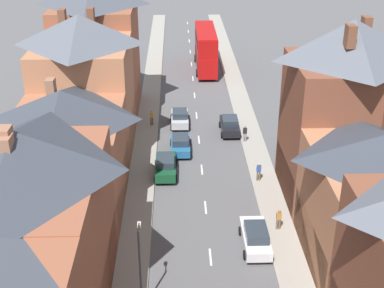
{
  "coord_description": "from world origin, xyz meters",
  "views": [
    {
      "loc": [
        -2.09,
        -10.37,
        22.17
      ],
      "look_at": [
        -0.87,
        29.43,
        2.75
      ],
      "focal_mm": 50.0,
      "sensor_mm": 36.0,
      "label": 1
    }
  ],
  "objects_px": {
    "car_parked_left_b": "(180,144)",
    "pedestrian_far_left": "(245,133)",
    "car_near_silver": "(230,125)",
    "car_parked_left_a": "(256,237)",
    "street_lamp": "(140,264)",
    "car_parked_right_a": "(180,118)",
    "pedestrian_far_right": "(152,117)",
    "car_mid_black": "(166,166)",
    "double_decker_bus_lead": "(206,49)",
    "pedestrian_mid_right": "(259,171)",
    "pedestrian_mid_left": "(279,218)"
  },
  "relations": [
    {
      "from": "car_parked_right_a",
      "to": "pedestrian_far_right",
      "type": "distance_m",
      "value": 2.86
    },
    {
      "from": "car_parked_left_a",
      "to": "pedestrian_mid_left",
      "type": "distance_m",
      "value": 2.61
    },
    {
      "from": "car_parked_right_a",
      "to": "double_decker_bus_lead",
      "type": "bearing_deg",
      "value": 78.87
    },
    {
      "from": "car_parked_right_a",
      "to": "pedestrian_mid_left",
      "type": "relative_size",
      "value": 2.38
    },
    {
      "from": "pedestrian_mid_left",
      "to": "pedestrian_mid_right",
      "type": "bearing_deg",
      "value": 93.43
    },
    {
      "from": "car_mid_black",
      "to": "pedestrian_mid_left",
      "type": "distance_m",
      "value": 11.67
    },
    {
      "from": "car_parked_left_a",
      "to": "street_lamp",
      "type": "xyz_separation_m",
      "value": [
        -7.35,
        -5.65,
        2.44
      ]
    },
    {
      "from": "double_decker_bus_lead",
      "to": "pedestrian_mid_right",
      "type": "relative_size",
      "value": 6.71
    },
    {
      "from": "car_parked_right_a",
      "to": "car_parked_left_b",
      "type": "relative_size",
      "value": 0.94
    },
    {
      "from": "car_near_silver",
      "to": "car_parked_right_a",
      "type": "relative_size",
      "value": 1.05
    },
    {
      "from": "double_decker_bus_lead",
      "to": "pedestrian_far_left",
      "type": "relative_size",
      "value": 6.71
    },
    {
      "from": "car_near_silver",
      "to": "car_parked_left_b",
      "type": "bearing_deg",
      "value": -140.63
    },
    {
      "from": "car_mid_black",
      "to": "car_parked_left_b",
      "type": "xyz_separation_m",
      "value": [
        1.3,
        4.24,
        -0.04
      ]
    },
    {
      "from": "pedestrian_mid_left",
      "to": "car_parked_right_a",
      "type": "bearing_deg",
      "value": 109.99
    },
    {
      "from": "pedestrian_mid_right",
      "to": "pedestrian_far_right",
      "type": "distance_m",
      "value": 14.79
    },
    {
      "from": "car_parked_left_b",
      "to": "street_lamp",
      "type": "height_order",
      "value": "street_lamp"
    },
    {
      "from": "pedestrian_mid_right",
      "to": "street_lamp",
      "type": "bearing_deg",
      "value": -121.47
    },
    {
      "from": "car_parked_right_a",
      "to": "pedestrian_far_right",
      "type": "bearing_deg",
      "value": -177.85
    },
    {
      "from": "double_decker_bus_lead",
      "to": "car_parked_left_b",
      "type": "xyz_separation_m",
      "value": [
        -3.59,
        -24.2,
        -2.01
      ]
    },
    {
      "from": "street_lamp",
      "to": "car_mid_black",
      "type": "bearing_deg",
      "value": 85.86
    },
    {
      "from": "car_near_silver",
      "to": "car_parked_left_a",
      "type": "height_order",
      "value": "car_near_silver"
    },
    {
      "from": "pedestrian_mid_right",
      "to": "pedestrian_far_left",
      "type": "relative_size",
      "value": 1.0
    },
    {
      "from": "car_near_silver",
      "to": "pedestrian_far_right",
      "type": "xyz_separation_m",
      "value": [
        -7.75,
        1.82,
        0.2
      ]
    },
    {
      "from": "car_near_silver",
      "to": "pedestrian_far_left",
      "type": "height_order",
      "value": "pedestrian_far_left"
    },
    {
      "from": "car_parked_left_b",
      "to": "pedestrian_far_left",
      "type": "relative_size",
      "value": 2.54
    },
    {
      "from": "car_near_silver",
      "to": "pedestrian_far_left",
      "type": "xyz_separation_m",
      "value": [
        1.21,
        -2.33,
        0.2
      ]
    },
    {
      "from": "car_parked_left_a",
      "to": "street_lamp",
      "type": "relative_size",
      "value": 0.79
    },
    {
      "from": "pedestrian_far_right",
      "to": "street_lamp",
      "type": "relative_size",
      "value": 0.29
    },
    {
      "from": "car_mid_black",
      "to": "pedestrian_mid_left",
      "type": "xyz_separation_m",
      "value": [
        8.07,
        -8.43,
        0.19
      ]
    },
    {
      "from": "car_parked_right_a",
      "to": "pedestrian_mid_left",
      "type": "xyz_separation_m",
      "value": [
        6.77,
        -18.62,
        0.21
      ]
    },
    {
      "from": "pedestrian_far_left",
      "to": "pedestrian_far_right",
      "type": "distance_m",
      "value": 9.87
    },
    {
      "from": "car_near_silver",
      "to": "car_parked_right_a",
      "type": "bearing_deg",
      "value": 158.51
    },
    {
      "from": "double_decker_bus_lead",
      "to": "pedestrian_far_right",
      "type": "height_order",
      "value": "double_decker_bus_lead"
    },
    {
      "from": "street_lamp",
      "to": "pedestrian_mid_left",
      "type": "bearing_deg",
      "value": 38.94
    },
    {
      "from": "pedestrian_far_right",
      "to": "car_parked_right_a",
      "type": "bearing_deg",
      "value": 2.15
    },
    {
      "from": "double_decker_bus_lead",
      "to": "car_parked_left_b",
      "type": "distance_m",
      "value": 24.55
    },
    {
      "from": "pedestrian_mid_left",
      "to": "double_decker_bus_lead",
      "type": "bearing_deg",
      "value": 94.93
    },
    {
      "from": "car_near_silver",
      "to": "street_lamp",
      "type": "distance_m",
      "value": 25.35
    },
    {
      "from": "car_parked_right_a",
      "to": "pedestrian_mid_right",
      "type": "relative_size",
      "value": 2.38
    },
    {
      "from": "car_mid_black",
      "to": "street_lamp",
      "type": "relative_size",
      "value": 0.78
    },
    {
      "from": "car_near_silver",
      "to": "pedestrian_far_right",
      "type": "height_order",
      "value": "pedestrian_far_right"
    },
    {
      "from": "pedestrian_mid_right",
      "to": "pedestrian_far_left",
      "type": "distance_m",
      "value": 7.43
    },
    {
      "from": "pedestrian_far_right",
      "to": "pedestrian_far_left",
      "type": "bearing_deg",
      "value": -24.87
    },
    {
      "from": "car_near_silver",
      "to": "car_parked_left_a",
      "type": "distance_m",
      "value": 18.49
    },
    {
      "from": "street_lamp",
      "to": "car_parked_left_b",
      "type": "bearing_deg",
      "value": 83.06
    },
    {
      "from": "car_parked_left_a",
      "to": "pedestrian_far_left",
      "type": "xyz_separation_m",
      "value": [
        1.21,
        16.16,
        0.24
      ]
    },
    {
      "from": "pedestrian_mid_right",
      "to": "car_parked_left_a",
      "type": "bearing_deg",
      "value": -99.46
    },
    {
      "from": "street_lamp",
      "to": "pedestrian_far_right",
      "type": "bearing_deg",
      "value": 90.88
    },
    {
      "from": "car_parked_right_a",
      "to": "pedestrian_mid_left",
      "type": "distance_m",
      "value": 19.81
    },
    {
      "from": "car_parked_left_a",
      "to": "car_mid_black",
      "type": "xyz_separation_m",
      "value": [
        -6.2,
        10.23,
        0.04
      ]
    }
  ]
}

